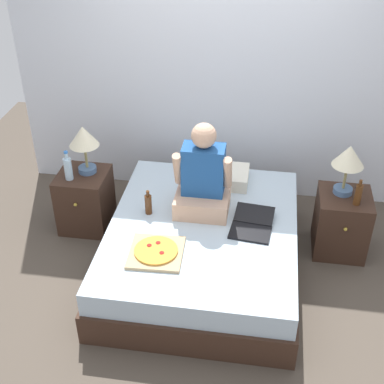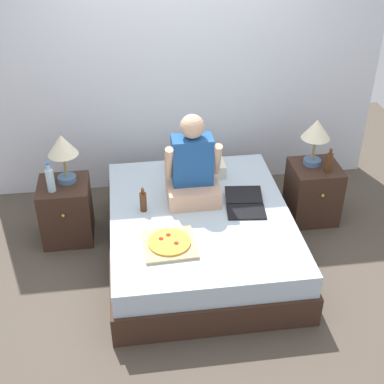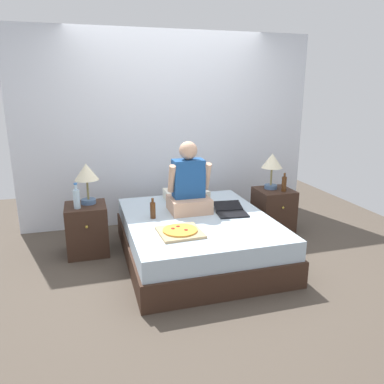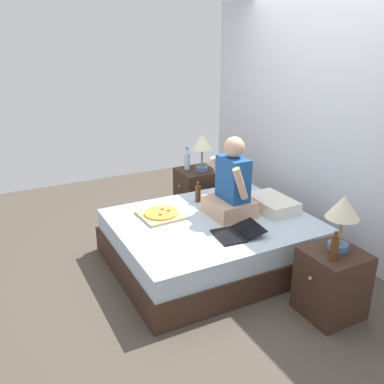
% 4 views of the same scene
% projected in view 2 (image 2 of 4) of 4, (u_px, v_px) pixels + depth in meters
% --- Properties ---
extents(ground_plane, '(5.94, 5.94, 0.00)m').
position_uv_depth(ground_plane, '(200.00, 255.00, 4.72)').
color(ground_plane, '#4C4238').
extents(wall_back, '(3.94, 0.12, 2.50)m').
position_uv_depth(wall_back, '(181.00, 68.00, 5.12)').
color(wall_back, silver).
rests_on(wall_back, ground).
extents(bed, '(1.54, 1.89, 0.46)m').
position_uv_depth(bed, '(200.00, 235.00, 4.59)').
color(bed, '#382319').
rests_on(bed, ground).
extents(nightstand_left, '(0.44, 0.47, 0.56)m').
position_uv_depth(nightstand_left, '(66.00, 211.00, 4.80)').
color(nightstand_left, '#382319').
rests_on(nightstand_left, ground).
extents(lamp_on_left_nightstand, '(0.26, 0.26, 0.45)m').
position_uv_depth(lamp_on_left_nightstand, '(62.00, 148.00, 4.52)').
color(lamp_on_left_nightstand, '#4C6B93').
rests_on(lamp_on_left_nightstand, nightstand_left).
extents(water_bottle, '(0.07, 0.07, 0.28)m').
position_uv_depth(water_bottle, '(50.00, 180.00, 4.51)').
color(water_bottle, silver).
rests_on(water_bottle, nightstand_left).
extents(nightstand_right, '(0.44, 0.47, 0.56)m').
position_uv_depth(nightstand_right, '(313.00, 192.00, 5.06)').
color(nightstand_right, '#382319').
rests_on(nightstand_right, ground).
extents(lamp_on_right_nightstand, '(0.26, 0.26, 0.45)m').
position_uv_depth(lamp_on_right_nightstand, '(316.00, 132.00, 4.77)').
color(lamp_on_right_nightstand, '#4C6B93').
rests_on(lamp_on_right_nightstand, nightstand_right).
extents(beer_bottle, '(0.06, 0.06, 0.23)m').
position_uv_depth(beer_bottle, '(329.00, 162.00, 4.78)').
color(beer_bottle, '#512D14').
rests_on(beer_bottle, nightstand_right).
extents(pillow, '(0.52, 0.34, 0.12)m').
position_uv_depth(pillow, '(196.00, 166.00, 4.99)').
color(pillow, silver).
rests_on(pillow, bed).
extents(person_seated, '(0.47, 0.40, 0.78)m').
position_uv_depth(person_seated, '(192.00, 169.00, 4.50)').
color(person_seated, tan).
rests_on(person_seated, bed).
extents(laptop, '(0.36, 0.44, 0.07)m').
position_uv_depth(laptop, '(245.00, 206.00, 4.51)').
color(laptop, black).
rests_on(laptop, bed).
extents(pizza_box, '(0.42, 0.42, 0.05)m').
position_uv_depth(pizza_box, '(169.00, 244.00, 4.09)').
color(pizza_box, tan).
rests_on(pizza_box, bed).
extents(beer_bottle_on_bed, '(0.06, 0.06, 0.22)m').
position_uv_depth(beer_bottle_on_bed, '(143.00, 201.00, 4.44)').
color(beer_bottle_on_bed, '#4C2811').
rests_on(beer_bottle_on_bed, bed).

